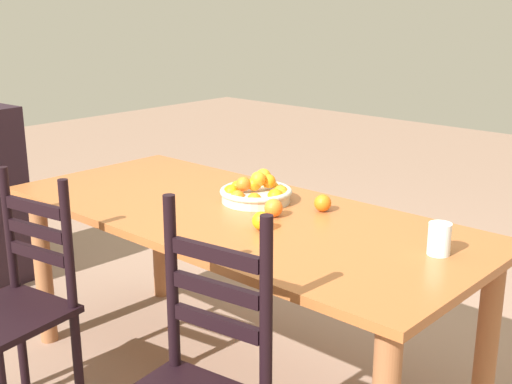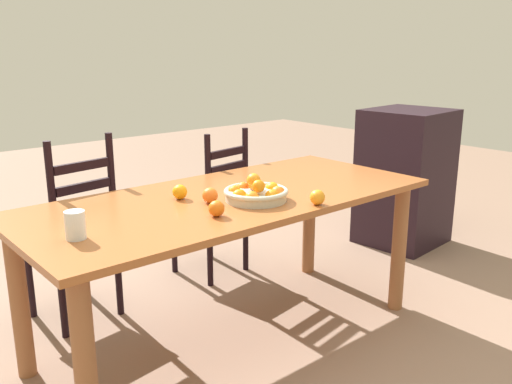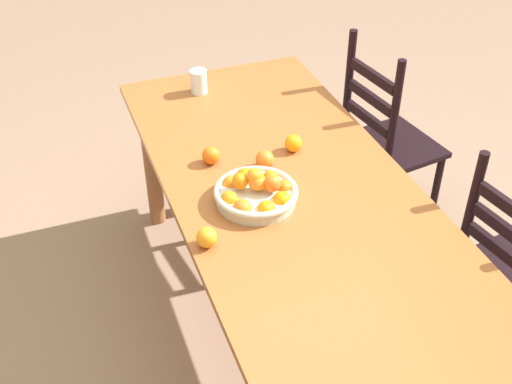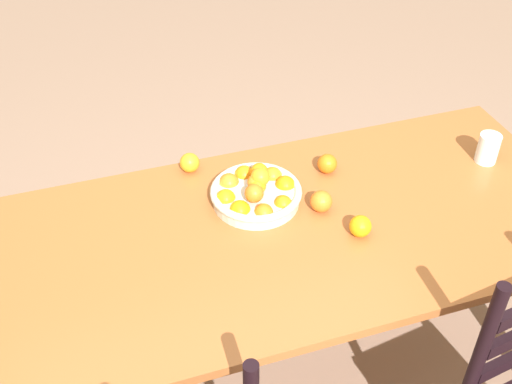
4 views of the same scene
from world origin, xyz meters
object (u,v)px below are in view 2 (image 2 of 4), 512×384
dining_table (231,217)px  orange_loose_3 (317,197)px  chair_near_window (75,236)px  chair_by_cabinet (214,206)px  cabinet (405,177)px  orange_loose_0 (216,209)px  orange_loose_2 (180,192)px  orange_loose_1 (210,195)px  drinking_glass (75,225)px  fruit_bowl (256,193)px

dining_table → orange_loose_3: (0.19, -0.38, 0.14)m
chair_near_window → chair_by_cabinet: size_ratio=1.07×
chair_by_cabinet → cabinet: (1.41, -0.43, 0.04)m
chair_near_window → orange_loose_0: bearing=96.7°
orange_loose_2 → orange_loose_1: bearing=-64.9°
chair_near_window → chair_by_cabinet: (0.91, 0.03, -0.02)m
chair_by_cabinet → drinking_glass: 1.51m
orange_loose_0 → orange_loose_2: same height
orange_loose_2 → orange_loose_3: same height
orange_loose_0 → orange_loose_2: bearing=84.7°
dining_table → orange_loose_1: bearing=-162.7°
drinking_glass → fruit_bowl: bearing=-2.7°
fruit_bowl → orange_loose_1: fruit_bowl is taller
orange_loose_0 → drinking_glass: (-0.55, 0.11, 0.02)m
chair_near_window → fruit_bowl: (0.52, -0.84, 0.31)m
chair_by_cabinet → orange_loose_3: chair_by_cabinet is taller
chair_near_window → orange_loose_1: (0.34, -0.74, 0.31)m
cabinet → fruit_bowl: 1.87m
chair_by_cabinet → orange_loose_2: bearing=35.0°
orange_loose_0 → orange_loose_2: 0.32m
chair_near_window → orange_loose_1: size_ratio=14.27×
drinking_glass → orange_loose_3: bearing=-15.0°
chair_near_window → drinking_glass: (-0.30, -0.80, 0.33)m
cabinet → orange_loose_3: cabinet is taller
chair_near_window → chair_by_cabinet: chair_near_window is taller
chair_by_cabinet → orange_loose_3: 1.16m
chair_near_window → cabinet: (2.32, -0.40, 0.03)m
fruit_bowl → orange_loose_1: 0.21m
drinking_glass → orange_loose_0: bearing=-11.8°
fruit_bowl → orange_loose_2: 0.35m
orange_loose_0 → orange_loose_3: same height
cabinet → orange_loose_3: 1.79m
chair_by_cabinet → orange_loose_1: chair_by_cabinet is taller
chair_by_cabinet → orange_loose_0: chair_by_cabinet is taller
chair_by_cabinet → dining_table: bearing=50.3°
dining_table → chair_near_window: 0.86m
dining_table → drinking_glass: size_ratio=18.78×
dining_table → orange_loose_1: orange_loose_1 is taller
cabinet → orange_loose_1: bearing=-175.3°
orange_loose_2 → orange_loose_3: size_ratio=1.00×
orange_loose_0 → chair_near_window: bearing=104.9°
chair_by_cabinet → orange_loose_0: (-0.67, -0.94, 0.33)m
cabinet → orange_loose_2: size_ratio=14.63×
orange_loose_1 → drinking_glass: (-0.64, -0.06, 0.02)m
orange_loose_1 → chair_by_cabinet: bearing=53.1°
orange_loose_3 → chair_near_window: bearing=122.7°
dining_table → fruit_bowl: fruit_bowl is taller
dining_table → orange_loose_0: 0.36m
orange_loose_2 → drinking_glass: 0.61m
dining_table → orange_loose_0: bearing=-137.6°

